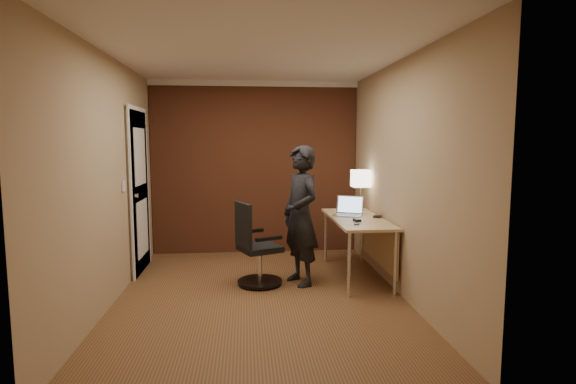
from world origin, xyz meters
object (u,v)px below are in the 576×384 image
object	(u,v)px
office_chair	(255,250)
desk_lamp	(361,179)
desk	(363,228)
laptop	(349,210)
mouse	(357,220)
wallet	(377,216)
phone	(357,224)
person	(301,216)

from	to	relation	value
office_chair	desk_lamp	bearing A→B (deg)	27.96
desk	office_chair	world-z (taller)	office_chair
desk_lamp	laptop	world-z (taller)	desk_lamp
mouse	desk	bearing A→B (deg)	49.52
mouse	wallet	xyz separation A→B (m)	(0.31, 0.25, -0.01)
mouse	phone	world-z (taller)	mouse
desk	person	size ratio (longest dim) A/B	0.94
desk_lamp	person	distance (m)	1.19
wallet	office_chair	world-z (taller)	office_chair
laptop	phone	xyz separation A→B (m)	(-0.05, -0.62, -0.06)
phone	wallet	xyz separation A→B (m)	(0.36, 0.42, 0.01)
office_chair	mouse	bearing A→B (deg)	-2.56
desk_lamp	mouse	xyz separation A→B (m)	(-0.24, -0.80, -0.40)
desk_lamp	phone	xyz separation A→B (m)	(-0.29, -0.96, -0.41)
mouse	wallet	distance (m)	0.40
office_chair	person	bearing A→B (deg)	2.60
phone	office_chair	world-z (taller)	office_chair
laptop	person	xyz separation A→B (m)	(-0.64, -0.37, 0.00)
laptop	wallet	bearing A→B (deg)	-32.99
mouse	phone	xyz separation A→B (m)	(-0.05, -0.17, -0.01)
desk	phone	world-z (taller)	phone
person	desk	bearing A→B (deg)	79.77
laptop	office_chair	xyz separation A→B (m)	(-1.17, -0.40, -0.38)
phone	desk_lamp	bearing A→B (deg)	88.12
desk	wallet	world-z (taller)	wallet
wallet	person	bearing A→B (deg)	-169.55
desk	desk_lamp	world-z (taller)	desk_lamp
desk	laptop	xyz separation A→B (m)	(-0.13, 0.19, 0.19)
laptop	person	world-z (taller)	person
office_chair	person	distance (m)	0.65
phone	person	bearing A→B (deg)	172.21
desk_lamp	desk	bearing A→B (deg)	-101.03
wallet	office_chair	size ratio (longest dim) A/B	0.12
desk	office_chair	xyz separation A→B (m)	(-1.30, -0.21, -0.19)
phone	mouse	bearing A→B (deg)	89.42
wallet	phone	bearing A→B (deg)	-130.44
mouse	phone	distance (m)	0.17
desk_lamp	person	size ratio (longest dim) A/B	0.34
phone	desk	bearing A→B (deg)	81.61
mouse	laptop	bearing A→B (deg)	76.44
mouse	office_chair	xyz separation A→B (m)	(-1.16, 0.05, -0.33)
desk_lamp	person	xyz separation A→B (m)	(-0.88, -0.72, -0.35)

